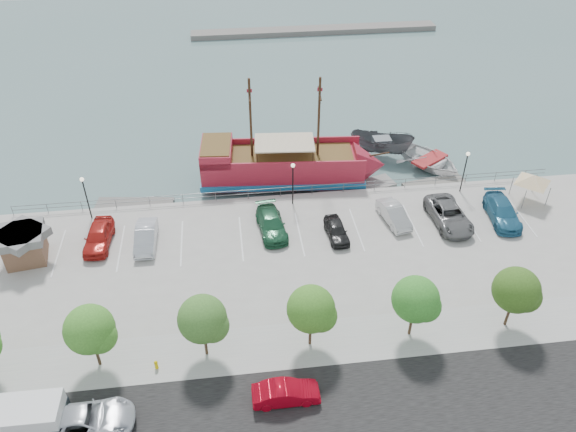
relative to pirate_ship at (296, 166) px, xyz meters
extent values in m
plane|color=slate|center=(-0.97, -11.46, -1.94)|extent=(160.00, 160.00, 0.00)
cube|color=black|center=(-0.97, -27.46, -0.93)|extent=(100.00, 8.00, 0.04)
cube|color=#9E9E9D|center=(-0.97, -21.46, -0.92)|extent=(100.00, 4.00, 0.05)
cylinder|color=slate|center=(-0.97, -3.66, 0.01)|extent=(50.00, 0.06, 0.06)
cylinder|color=slate|center=(-0.97, -3.66, -0.39)|extent=(50.00, 0.06, 0.06)
cube|color=slate|center=(9.03, 43.54, -1.54)|extent=(40.00, 3.00, 0.80)
cube|color=#A41B2E|center=(-1.32, 0.11, -0.09)|extent=(15.92, 6.13, 2.53)
cube|color=#1C689F|center=(-1.32, 0.11, -0.92)|extent=(16.23, 6.45, 0.58)
cone|color=#A41B2E|center=(7.21, -0.60, -0.09)|extent=(3.49, 4.91, 4.67)
cube|color=#A41B2E|center=(-7.62, 0.63, 1.86)|extent=(3.31, 5.09, 1.36)
cube|color=brown|center=(-7.62, 0.63, 2.59)|extent=(3.08, 4.69, 0.12)
cube|color=brown|center=(-0.84, 0.07, 1.22)|extent=(12.96, 5.31, 0.15)
cube|color=#A41B2E|center=(-1.13, 2.44, 1.52)|extent=(15.53, 1.48, 0.68)
cube|color=#A41B2E|center=(-1.51, -2.22, 1.52)|extent=(15.53, 1.48, 0.68)
cylinder|color=#382111|center=(2.07, -0.17, 5.16)|extent=(0.25, 0.25, 7.98)
cylinder|color=#382111|center=(-4.23, 0.35, 5.16)|extent=(0.25, 0.25, 7.98)
cylinder|color=#382111|center=(2.07, -0.17, 7.60)|extent=(0.38, 2.92, 0.14)
cylinder|color=#382111|center=(-4.23, 0.35, 7.60)|extent=(0.38, 2.92, 0.14)
cube|color=beige|center=(-1.13, 0.09, 2.63)|extent=(5.93, 4.15, 0.12)
cylinder|color=#382111|center=(7.89, -0.65, 1.08)|extent=(2.43, 0.36, 0.58)
imported|color=#4C4E51|center=(9.67, 3.85, -0.64)|extent=(7.15, 4.90, 2.59)
imported|color=silver|center=(14.06, 0.94, -1.22)|extent=(7.95, 8.55, 1.44)
cube|color=slate|center=(-15.63, -2.26, -1.73)|extent=(7.36, 2.94, 0.41)
cube|color=gray|center=(5.84, -2.26, -1.72)|extent=(7.88, 4.30, 0.43)
cube|color=slate|center=(13.56, -2.26, -1.76)|extent=(6.51, 2.85, 0.36)
cube|color=brown|center=(-23.21, -9.89, 0.14)|extent=(3.36, 3.36, 2.16)
cube|color=slate|center=(-23.21, -9.89, 1.46)|extent=(3.80, 3.80, 0.69)
cylinder|color=slate|center=(19.46, -5.98, 0.05)|extent=(0.07, 0.07, 1.97)
cylinder|color=slate|center=(21.79, -5.87, 0.05)|extent=(0.07, 0.07, 1.97)
cylinder|color=slate|center=(19.57, -8.30, 0.05)|extent=(0.07, 0.07, 1.97)
cylinder|color=slate|center=(21.89, -8.20, 0.05)|extent=(0.07, 0.07, 1.97)
pyramid|color=white|center=(20.68, -7.09, 1.79)|extent=(3.93, 3.93, 0.81)
imported|color=silver|center=(-16.05, -26.21, -0.14)|extent=(5.82, 2.78, 1.60)
imported|color=#AE0516|center=(-4.13, -25.67, -0.25)|extent=(4.19, 1.48, 1.38)
cube|color=silver|center=(-20.47, -25.96, 0.24)|extent=(6.63, 2.34, 2.36)
cube|color=black|center=(-20.47, -25.96, 0.10)|extent=(6.73, 2.44, 0.76)
cylinder|color=#DDBA00|center=(-12.24, -22.26, -0.66)|extent=(0.23, 0.23, 0.57)
sphere|color=#DDBA00|center=(-12.24, -22.26, -0.35)|extent=(0.25, 0.25, 0.25)
cylinder|color=black|center=(-18.97, -4.96, 1.06)|extent=(0.12, 0.12, 4.00)
sphere|color=#FFF2CC|center=(-18.97, -4.96, 3.16)|extent=(0.36, 0.36, 0.36)
cylinder|color=black|center=(-0.97, -4.96, 1.06)|extent=(0.12, 0.12, 4.00)
sphere|color=#FFF2CC|center=(-0.97, -4.96, 3.16)|extent=(0.36, 0.36, 0.36)
cylinder|color=black|center=(15.03, -4.96, 1.06)|extent=(0.12, 0.12, 4.00)
sphere|color=#FFF2CC|center=(15.03, -4.96, 3.16)|extent=(0.36, 0.36, 0.36)
cylinder|color=#473321|center=(-15.97, -21.46, 0.16)|extent=(0.20, 0.20, 2.20)
sphere|color=#3A7524|center=(-15.97, -21.46, 2.46)|extent=(3.20, 3.20, 3.20)
sphere|color=#3A7524|center=(-15.37, -21.76, 2.06)|extent=(2.20, 2.20, 2.20)
cylinder|color=#473321|center=(-8.97, -21.46, 0.16)|extent=(0.20, 0.20, 2.20)
sphere|color=#386526|center=(-8.97, -21.46, 2.46)|extent=(3.20, 3.20, 3.20)
sphere|color=#386526|center=(-8.37, -21.76, 2.06)|extent=(2.20, 2.20, 2.20)
cylinder|color=#473321|center=(-1.97, -21.46, 0.16)|extent=(0.20, 0.20, 2.20)
sphere|color=#396F1F|center=(-1.97, -21.46, 2.46)|extent=(3.20, 3.20, 3.20)
sphere|color=#396F1F|center=(-1.37, -21.76, 2.06)|extent=(2.20, 2.20, 2.20)
cylinder|color=#473321|center=(5.03, -21.46, 0.16)|extent=(0.20, 0.20, 2.20)
sphere|color=#2E7424|center=(5.03, -21.46, 2.46)|extent=(3.20, 3.20, 3.20)
sphere|color=#2E7424|center=(5.63, -21.76, 2.06)|extent=(2.20, 2.20, 2.20)
cylinder|color=#473321|center=(12.03, -21.46, 0.16)|extent=(0.20, 0.20, 2.20)
sphere|color=#2F5218|center=(12.03, -21.46, 2.46)|extent=(3.20, 3.20, 3.20)
sphere|color=#2F5218|center=(12.63, -21.76, 2.06)|extent=(2.20, 2.20, 2.20)
imported|color=#B41F19|center=(-17.72, -8.74, -0.10)|extent=(2.29, 5.03, 1.67)
imported|color=silver|center=(-13.83, -9.24, -0.17)|extent=(1.71, 4.72, 1.55)
imported|color=#215C3A|center=(-3.31, -8.78, -0.17)|extent=(2.69, 5.47, 1.53)
imported|color=black|center=(2.07, -10.20, -0.26)|extent=(1.86, 4.06, 1.35)
imported|color=silver|center=(7.45, -8.72, -0.20)|extent=(2.34, 4.67, 1.47)
imported|color=slate|center=(12.15, -9.52, -0.11)|extent=(3.05, 6.11, 1.66)
imported|color=#28698B|center=(17.00, -9.61, -0.13)|extent=(2.82, 5.76, 1.61)
camera|label=1|loc=(-6.62, -46.53, 29.10)|focal=35.00mm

